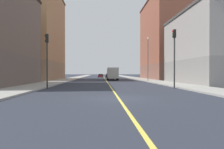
{
  "coord_description": "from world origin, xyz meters",
  "views": [
    {
      "loc": [
        -1.2,
        -13.92,
        1.73
      ],
      "look_at": [
        1.29,
        31.54,
        1.32
      ],
      "focal_mm": 33.21,
      "sensor_mm": 36.0,
      "label": 1
    }
  ],
  "objects": [
    {
      "name": "sidewalk_right",
      "position": [
        -9.23,
        49.0,
        0.07
      ],
      "size": [
        3.95,
        168.0,
        0.15
      ],
      "primitive_type": "cube",
      "color": "#9E9B93",
      "rests_on": "ground"
    },
    {
      "name": "lane_center_stripe",
      "position": [
        0.0,
        49.0,
        0.01
      ],
      "size": [
        0.16,
        154.0,
        0.01
      ],
      "primitive_type": "cube",
      "color": "#E5D14C",
      "rests_on": "ground"
    },
    {
      "name": "sidewalk_left",
      "position": [
        9.23,
        49.0,
        0.07
      ],
      "size": [
        3.95,
        168.0,
        0.15
      ],
      "primitive_type": "cube",
      "color": "#9E9B93",
      "rests_on": "ground"
    },
    {
      "name": "ground_plane",
      "position": [
        0.0,
        0.0,
        0.0
      ],
      "size": [
        400.0,
        400.0,
        0.0
      ],
      "primitive_type": "plane",
      "color": "#2A2E39",
      "rests_on": "ground"
    },
    {
      "name": "car_black",
      "position": [
        1.44,
        58.57,
        0.67
      ],
      "size": [
        1.88,
        4.23,
        1.4
      ],
      "color": "black",
      "rests_on": "ground"
    },
    {
      "name": "car_maroon",
      "position": [
        -1.18,
        62.06,
        0.6
      ],
      "size": [
        2.0,
        4.62,
        1.23
      ],
      "color": "maroon",
      "rests_on": "ground"
    },
    {
      "name": "building_right_midblock",
      "position": [
        -16.63,
        35.06,
        10.49
      ],
      "size": [
        11.15,
        20.25,
        20.97
      ],
      "color": "#8F6B4F",
      "rests_on": "ground"
    },
    {
      "name": "traffic_light_right_near",
      "position": [
        -6.87,
        8.29,
        3.77
      ],
      "size": [
        0.4,
        0.32,
        5.8
      ],
      "color": "#2D2D2D",
      "rests_on": "ground"
    },
    {
      "name": "traffic_light_left_near",
      "position": [
        6.83,
        8.29,
        4.14
      ],
      "size": [
        0.4,
        0.32,
        6.44
      ],
      "color": "#2D2D2D",
      "rests_on": "ground"
    },
    {
      "name": "building_left_near",
      "position": [
        16.63,
        17.49,
        5.59
      ],
      "size": [
        11.15,
        17.13,
        11.17
      ],
      "color": "gray",
      "rests_on": "ground"
    },
    {
      "name": "car_green",
      "position": [
        1.53,
        41.93,
        0.62
      ],
      "size": [
        1.9,
        4.42,
        1.26
      ],
      "color": "#1E6B38",
      "rests_on": "ground"
    },
    {
      "name": "building_left_mid",
      "position": [
        16.63,
        39.95,
        10.42
      ],
      "size": [
        11.15,
        21.6,
        20.82
      ],
      "color": "brown",
      "rests_on": "ground"
    },
    {
      "name": "street_lamp_left_near",
      "position": [
        7.85,
        25.27,
        5.09
      ],
      "size": [
        0.36,
        0.36,
        8.31
      ],
      "color": "#4C4C51",
      "rests_on": "ground"
    },
    {
      "name": "box_truck",
      "position": [
        1.52,
        33.55,
        1.55
      ],
      "size": [
        2.43,
        6.61,
        2.84
      ],
      "color": "navy",
      "rests_on": "ground"
    }
  ]
}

